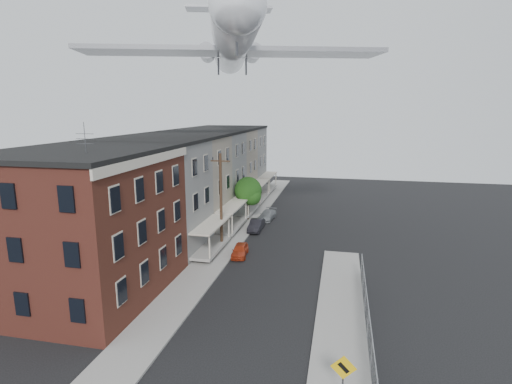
% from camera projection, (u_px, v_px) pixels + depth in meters
% --- Properties ---
extents(ground, '(120.00, 120.00, 0.00)m').
position_uv_depth(ground, '(224.00, 380.00, 19.36)').
color(ground, black).
rests_on(ground, ground).
extents(sidewalk_left, '(3.00, 62.00, 0.12)m').
position_uv_depth(sidewalk_left, '(239.00, 229.00, 43.46)').
color(sidewalk_left, gray).
rests_on(sidewalk_left, ground).
extents(sidewalk_right, '(3.00, 26.00, 0.12)m').
position_uv_depth(sidewalk_right, '(340.00, 327.00, 23.95)').
color(sidewalk_right, gray).
rests_on(sidewalk_right, ground).
extents(curb_left, '(0.15, 62.00, 0.14)m').
position_uv_depth(curb_left, '(252.00, 230.00, 43.15)').
color(curb_left, gray).
rests_on(curb_left, ground).
extents(curb_right, '(0.15, 26.00, 0.14)m').
position_uv_depth(curb_right, '(316.00, 324.00, 24.25)').
color(curb_right, gray).
rests_on(curb_right, ground).
extents(corner_building, '(10.31, 12.30, 12.15)m').
position_uv_depth(corner_building, '(85.00, 224.00, 27.50)').
color(corner_building, '#3A1512').
rests_on(corner_building, ground).
extents(row_house_a, '(11.98, 7.00, 10.30)m').
position_uv_depth(row_house_a, '(150.00, 196.00, 36.59)').
color(row_house_a, slate).
rests_on(row_house_a, ground).
extents(row_house_b, '(11.98, 7.00, 10.30)m').
position_uv_depth(row_house_b, '(180.00, 182.00, 43.29)').
color(row_house_b, slate).
rests_on(row_house_b, ground).
extents(row_house_c, '(11.98, 7.00, 10.30)m').
position_uv_depth(row_house_c, '(202.00, 172.00, 49.98)').
color(row_house_c, slate).
rests_on(row_house_c, ground).
extents(row_house_d, '(11.98, 7.00, 10.30)m').
position_uv_depth(row_house_d, '(219.00, 165.00, 56.68)').
color(row_house_d, slate).
rests_on(row_house_d, ground).
extents(row_house_e, '(11.98, 7.00, 10.30)m').
position_uv_depth(row_house_e, '(232.00, 159.00, 63.38)').
color(row_house_e, slate).
rests_on(row_house_e, ground).
extents(chainlink_fence, '(0.06, 18.06, 1.90)m').
position_uv_depth(chainlink_fence, '(368.00, 324.00, 22.49)').
color(chainlink_fence, gray).
rests_on(chainlink_fence, ground).
extents(warning_sign, '(1.10, 0.11, 2.80)m').
position_uv_depth(warning_sign, '(343.00, 375.00, 16.84)').
color(warning_sign, '#515156').
rests_on(warning_sign, ground).
extents(utility_pole, '(1.80, 0.26, 9.00)m').
position_uv_depth(utility_pole, '(221.00, 200.00, 36.80)').
color(utility_pole, black).
rests_on(utility_pole, ground).
extents(street_tree, '(3.22, 3.20, 5.20)m').
position_uv_depth(street_tree, '(249.00, 192.00, 46.47)').
color(street_tree, black).
rests_on(street_tree, ground).
extents(car_near, '(1.60, 3.31, 1.09)m').
position_uv_depth(car_near, '(240.00, 250.00, 35.60)').
color(car_near, '#B03416').
rests_on(car_near, ground).
extents(car_mid, '(1.33, 3.72, 1.22)m').
position_uv_depth(car_mid, '(256.00, 225.00, 43.10)').
color(car_mid, black).
rests_on(car_mid, ground).
extents(car_far, '(1.92, 3.97, 1.11)m').
position_uv_depth(car_far, '(267.00, 215.00, 47.34)').
color(car_far, slate).
rests_on(car_far, ground).
extents(airplane, '(26.77, 30.62, 8.86)m').
position_uv_depth(airplane, '(232.00, 42.00, 37.44)').
color(airplane, white).
rests_on(airplane, ground).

